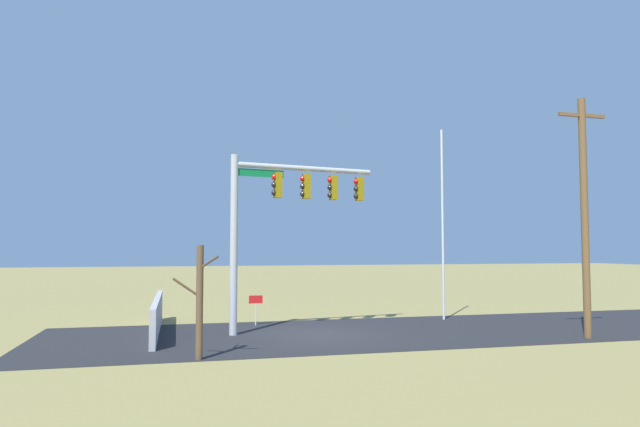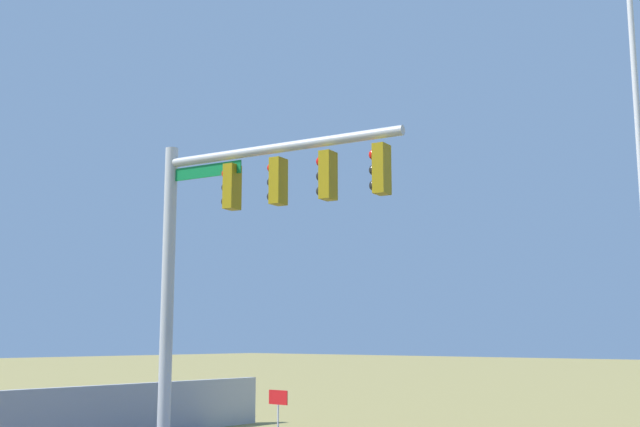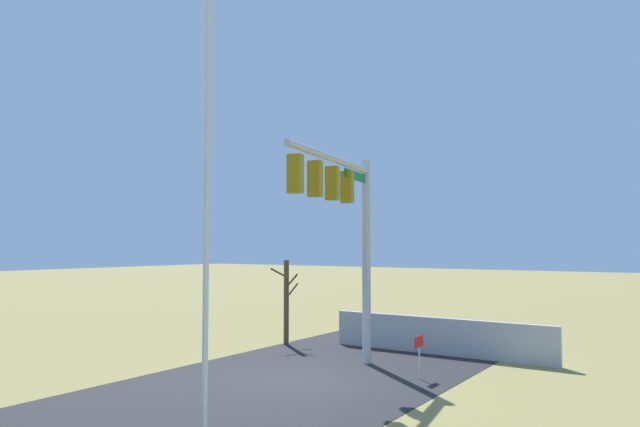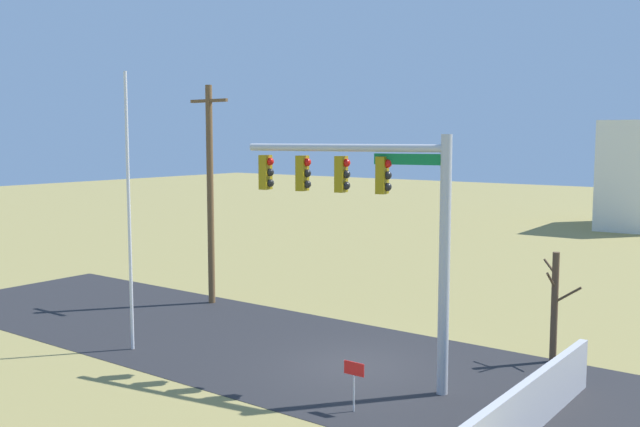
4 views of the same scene
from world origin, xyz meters
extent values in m
cube|color=#A8A8AD|center=(5.78, -1.90, 0.64)|extent=(0.20, 8.05, 1.28)
cylinder|color=#B2B5BA|center=(3.08, -0.54, 3.30)|extent=(0.28, 0.28, 6.59)
cylinder|color=#B2B5BA|center=(0.29, -1.03, 6.24)|extent=(5.60, 1.16, 0.20)
cube|color=#0F7238|center=(2.07, -0.72, 5.96)|extent=(1.78, 0.34, 0.28)
cube|color=#937A0F|center=(1.41, -0.83, 5.54)|extent=(0.30, 0.40, 0.96)
sphere|color=red|center=(1.55, -0.81, 5.84)|extent=(0.22, 0.22, 0.22)
sphere|color=black|center=(1.55, -0.81, 5.54)|extent=(0.22, 0.22, 0.22)
sphere|color=black|center=(1.55, -0.81, 5.24)|extent=(0.22, 0.22, 0.22)
cube|color=#937A0F|center=(0.25, -1.03, 5.54)|extent=(0.30, 0.40, 0.96)
sphere|color=red|center=(0.40, -1.01, 5.84)|extent=(0.22, 0.22, 0.22)
sphere|color=black|center=(0.40, -1.01, 5.54)|extent=(0.22, 0.22, 0.22)
sphere|color=black|center=(0.40, -1.01, 5.24)|extent=(0.22, 0.22, 0.22)
cube|color=#937A0F|center=(-0.90, -1.23, 5.54)|extent=(0.30, 0.40, 0.96)
sphere|color=red|center=(-0.75, -1.21, 5.84)|extent=(0.22, 0.22, 0.22)
sphere|color=black|center=(-0.75, -1.21, 5.54)|extent=(0.22, 0.22, 0.22)
sphere|color=black|center=(-0.75, -1.21, 5.24)|extent=(0.22, 0.22, 0.22)
cube|color=#937A0F|center=(-2.05, -1.43, 5.54)|extent=(0.30, 0.40, 0.96)
sphere|color=red|center=(-1.90, -1.41, 5.84)|extent=(0.22, 0.22, 0.22)
sphere|color=black|center=(-1.90, -1.41, 5.54)|extent=(0.22, 0.22, 0.22)
sphere|color=black|center=(-1.90, -1.41, 5.24)|extent=(0.22, 0.22, 0.22)
cylinder|color=silver|center=(1.94, -2.88, 0.45)|extent=(0.04, 0.04, 0.90)
cube|color=red|center=(1.94, -2.88, 1.06)|extent=(0.56, 0.02, 0.32)
camera|label=1|loc=(5.08, 20.20, 3.16)|focal=31.66mm
camera|label=2|loc=(-10.51, 10.40, 2.39)|focal=44.07mm
camera|label=3|loc=(-13.32, -9.72, 3.76)|focal=32.26mm
camera|label=4|loc=(11.22, -16.65, 6.53)|focal=40.48mm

